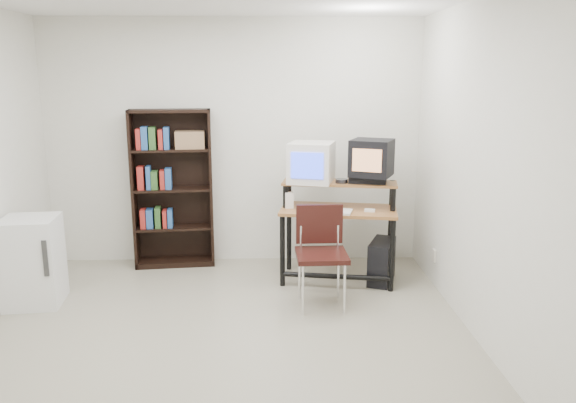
{
  "coord_description": "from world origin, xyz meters",
  "views": [
    {
      "loc": [
        0.42,
        -4.01,
        2.01
      ],
      "look_at": [
        0.56,
        1.1,
        0.86
      ],
      "focal_mm": 35.0,
      "sensor_mm": 36.0,
      "label": 1
    }
  ],
  "objects_px": {
    "crt_monitor": "(311,162)",
    "computer_desk": "(338,214)",
    "crt_tv": "(372,158)",
    "pc_tower": "(382,261)",
    "school_chair": "(321,245)",
    "mini_fridge": "(33,261)",
    "bookshelf": "(173,186)"
  },
  "relations": [
    {
      "from": "crt_tv",
      "to": "mini_fridge",
      "type": "relative_size",
      "value": 0.62
    },
    {
      "from": "school_chair",
      "to": "mini_fridge",
      "type": "xyz_separation_m",
      "value": [
        -2.56,
        0.06,
        -0.15
      ]
    },
    {
      "from": "crt_monitor",
      "to": "mini_fridge",
      "type": "bearing_deg",
      "value": -149.86
    },
    {
      "from": "computer_desk",
      "to": "crt_tv",
      "type": "bearing_deg",
      "value": 15.59
    },
    {
      "from": "school_chair",
      "to": "bookshelf",
      "type": "xyz_separation_m",
      "value": [
        -1.49,
        1.12,
        0.32
      ]
    },
    {
      "from": "computer_desk",
      "to": "bookshelf",
      "type": "distance_m",
      "value": 1.8
    },
    {
      "from": "school_chair",
      "to": "mini_fridge",
      "type": "bearing_deg",
      "value": 176.8
    },
    {
      "from": "computer_desk",
      "to": "pc_tower",
      "type": "distance_m",
      "value": 0.64
    },
    {
      "from": "school_chair",
      "to": "computer_desk",
      "type": "bearing_deg",
      "value": 67.82
    },
    {
      "from": "computer_desk",
      "to": "pc_tower",
      "type": "relative_size",
      "value": 2.67
    },
    {
      "from": "bookshelf",
      "to": "crt_tv",
      "type": "bearing_deg",
      "value": -19.61
    },
    {
      "from": "crt_monitor",
      "to": "computer_desk",
      "type": "bearing_deg",
      "value": -13.18
    },
    {
      "from": "mini_fridge",
      "to": "pc_tower",
      "type": "bearing_deg",
      "value": 1.96
    },
    {
      "from": "crt_monitor",
      "to": "school_chair",
      "type": "bearing_deg",
      "value": -72.13
    },
    {
      "from": "crt_monitor",
      "to": "crt_tv",
      "type": "distance_m",
      "value": 0.59
    },
    {
      "from": "crt_monitor",
      "to": "pc_tower",
      "type": "height_order",
      "value": "crt_monitor"
    },
    {
      "from": "computer_desk",
      "to": "pc_tower",
      "type": "bearing_deg",
      "value": -2.11
    },
    {
      "from": "pc_tower",
      "to": "crt_monitor",
      "type": "bearing_deg",
      "value": -176.63
    },
    {
      "from": "computer_desk",
      "to": "crt_monitor",
      "type": "height_order",
      "value": "crt_monitor"
    },
    {
      "from": "crt_monitor",
      "to": "school_chair",
      "type": "distance_m",
      "value": 0.97
    },
    {
      "from": "pc_tower",
      "to": "bookshelf",
      "type": "bearing_deg",
      "value": -174.2
    },
    {
      "from": "crt_monitor",
      "to": "school_chair",
      "type": "relative_size",
      "value": 0.58
    },
    {
      "from": "crt_monitor",
      "to": "crt_tv",
      "type": "xyz_separation_m",
      "value": [
        0.58,
        -0.11,
        0.06
      ]
    },
    {
      "from": "school_chair",
      "to": "pc_tower",
      "type": "bearing_deg",
      "value": 36.68
    },
    {
      "from": "computer_desk",
      "to": "pc_tower",
      "type": "xyz_separation_m",
      "value": [
        0.43,
        -0.09,
        -0.47
      ]
    },
    {
      "from": "pc_tower",
      "to": "school_chair",
      "type": "relative_size",
      "value": 0.51
    },
    {
      "from": "school_chair",
      "to": "mini_fridge",
      "type": "height_order",
      "value": "school_chair"
    },
    {
      "from": "crt_tv",
      "to": "pc_tower",
      "type": "relative_size",
      "value": 1.09
    },
    {
      "from": "school_chair",
      "to": "bookshelf",
      "type": "distance_m",
      "value": 1.89
    },
    {
      "from": "pc_tower",
      "to": "mini_fridge",
      "type": "distance_m",
      "value": 3.25
    },
    {
      "from": "crt_tv",
      "to": "computer_desk",
      "type": "bearing_deg",
      "value": -150.13
    },
    {
      "from": "computer_desk",
      "to": "crt_monitor",
      "type": "bearing_deg",
      "value": 161.2
    }
  ]
}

